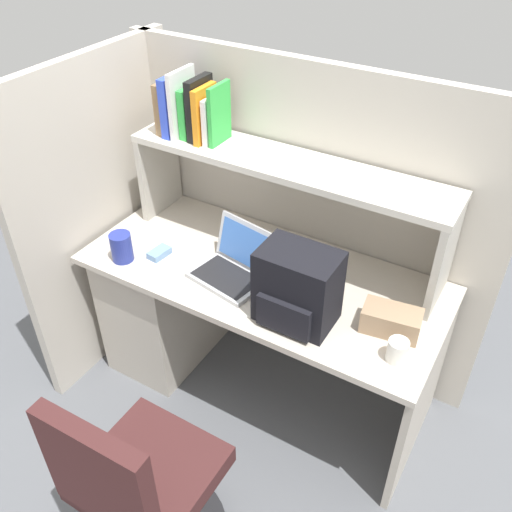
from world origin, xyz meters
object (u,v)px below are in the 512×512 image
(tissue_box, at_px, (391,320))
(snack_canister, at_px, (121,247))
(paper_cup, at_px, (397,351))
(backpack, at_px, (297,288))
(laptop, at_px, (235,266))
(computer_mouse, at_px, (159,253))
(office_chair, at_px, (142,494))

(tissue_box, bearing_deg, snack_canister, -179.68)
(paper_cup, relative_size, snack_canister, 0.68)
(backpack, bearing_deg, laptop, 162.98)
(laptop, bearing_deg, backpack, -17.02)
(backpack, bearing_deg, computer_mouse, 176.08)
(tissue_box, bearing_deg, office_chair, -130.01)
(tissue_box, xyz_separation_m, snack_canister, (-1.19, -0.18, 0.02))
(laptop, xyz_separation_m, tissue_box, (0.69, 0.02, -0.00))
(paper_cup, height_order, tissue_box, tissue_box)
(office_chair, bearing_deg, computer_mouse, -58.65)
(paper_cup, bearing_deg, tissue_box, 118.19)
(backpack, relative_size, office_chair, 0.34)
(office_chair, bearing_deg, paper_cup, -131.02)
(computer_mouse, distance_m, office_chair, 1.02)
(laptop, relative_size, snack_canister, 2.63)
(laptop, bearing_deg, tissue_box, 1.43)
(snack_canister, bearing_deg, paper_cup, 2.04)
(snack_canister, bearing_deg, backpack, 3.63)
(computer_mouse, relative_size, tissue_box, 0.47)
(snack_canister, bearing_deg, office_chair, -47.51)
(office_chair, bearing_deg, laptop, -81.59)
(laptop, height_order, office_chair, laptop)
(paper_cup, xyz_separation_m, office_chair, (-0.62, -0.75, -0.38))
(tissue_box, height_order, snack_canister, snack_canister)
(backpack, bearing_deg, office_chair, -104.94)
(laptop, distance_m, snack_canister, 0.52)
(laptop, xyz_separation_m, snack_canister, (-0.49, -0.16, 0.02))
(laptop, xyz_separation_m, backpack, (0.35, -0.11, 0.10))
(computer_mouse, bearing_deg, paper_cup, 3.43)
(computer_mouse, xyz_separation_m, tissue_box, (1.06, 0.08, 0.03))
(computer_mouse, height_order, snack_canister, snack_canister)
(tissue_box, distance_m, snack_canister, 1.20)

